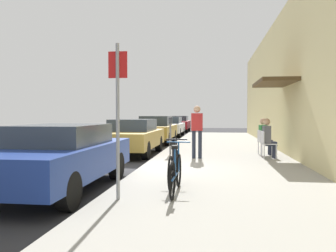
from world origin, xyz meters
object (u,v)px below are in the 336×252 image
at_px(seated_patron_1, 265,135).
at_px(cafe_chair_1, 263,141).
at_px(parked_car_0, 60,156).
at_px(parked_car_2, 156,129).
at_px(parked_car_4, 179,124).
at_px(parked_car_3, 170,126).
at_px(bicycle_0, 174,167).
at_px(seated_patron_0, 268,137).
at_px(parked_car_1, 133,136).
at_px(parking_meter, 170,133).
at_px(street_sign, 118,109).
at_px(pedestrian_standing, 197,127).
at_px(cafe_chair_0, 266,143).
at_px(bicycle_1, 176,173).

bearing_deg(seated_patron_1, cafe_chair_1, -172.93).
bearing_deg(parked_car_0, parked_car_2, 90.00).
bearing_deg(parked_car_4, parked_car_3, -90.00).
relative_size(bicycle_0, cafe_chair_1, 1.97).
height_order(parked_car_3, bicycle_0, parked_car_3).
height_order(parked_car_0, seated_patron_0, seated_patron_0).
relative_size(bicycle_0, seated_patron_1, 1.33).
height_order(parked_car_1, cafe_chair_1, parked_car_1).
relative_size(parked_car_2, parked_car_3, 1.00).
bearing_deg(parking_meter, street_sign, -90.44).
distance_m(parked_car_0, bicycle_0, 2.32).
height_order(parked_car_4, parking_meter, parking_meter).
relative_size(street_sign, pedestrian_standing, 1.53).
xyz_separation_m(parked_car_2, cafe_chair_0, (4.78, -6.65, -0.12)).
bearing_deg(parked_car_2, pedestrian_standing, -70.19).
distance_m(parked_car_0, cafe_chair_0, 6.88).
distance_m(parking_meter, street_sign, 6.58).
xyz_separation_m(parked_car_2, bicycle_1, (2.41, -12.03, -0.27)).
bearing_deg(street_sign, parking_meter, 89.56).
xyz_separation_m(parked_car_3, seated_patron_0, (4.84, -12.30, 0.10)).
bearing_deg(parked_car_0, seated_patron_1, 50.20).
bearing_deg(bicycle_1, bicycle_0, 99.68).
bearing_deg(cafe_chair_0, cafe_chair_1, 89.97).
distance_m(parked_car_1, cafe_chair_1, 4.81).
xyz_separation_m(parked_car_0, street_sign, (1.50, -1.01, 0.93)).
bearing_deg(bicycle_1, cafe_chair_1, 69.14).
bearing_deg(bicycle_0, parked_car_0, -173.89).
distance_m(bicycle_0, cafe_chair_1, 6.09).
height_order(parked_car_0, parked_car_2, parked_car_2).
xyz_separation_m(street_sign, bicycle_1, (0.91, 0.59, -1.16)).
xyz_separation_m(parked_car_1, seated_patron_1, (4.84, -0.46, 0.11)).
distance_m(parked_car_2, cafe_chair_1, 7.52).
distance_m(parked_car_0, cafe_chair_1, 7.52).
height_order(parked_car_2, parking_meter, parked_car_2).
height_order(bicycle_1, seated_patron_1, seated_patron_1).
bearing_deg(street_sign, cafe_chair_0, 61.15).
height_order(bicycle_0, bicycle_1, same).
bearing_deg(parked_car_3, cafe_chair_0, -68.76).
xyz_separation_m(parked_car_3, bicycle_1, (2.41, -17.68, -0.24)).
distance_m(parked_car_1, parked_car_3, 10.98).
distance_m(seated_patron_0, cafe_chair_1, 0.88).
xyz_separation_m(parked_car_3, seated_patron_1, (4.84, -11.44, 0.10)).
relative_size(street_sign, bicycle_1, 1.52).
height_order(cafe_chair_0, seated_patron_1, seated_patron_1).
height_order(parked_car_2, seated_patron_1, parked_car_2).
bearing_deg(parking_meter, cafe_chair_1, 4.88).
height_order(parked_car_0, street_sign, street_sign).
xyz_separation_m(parked_car_2, seated_patron_0, (4.84, -6.65, 0.07)).
height_order(cafe_chair_1, seated_patron_1, seated_patron_1).
bearing_deg(street_sign, parked_car_3, 94.70).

